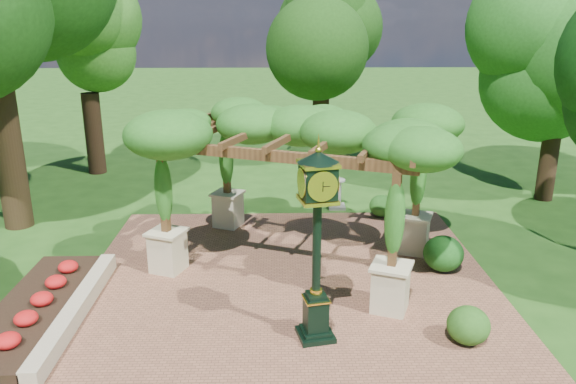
{
  "coord_description": "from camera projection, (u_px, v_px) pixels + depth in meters",
  "views": [
    {
      "loc": [
        -0.3,
        -10.32,
        6.27
      ],
      "look_at": [
        0.0,
        2.5,
        2.2
      ],
      "focal_mm": 35.0,
      "sensor_mm": 36.0,
      "label": 1
    }
  ],
  "objects": [
    {
      "name": "ground",
      "position": [
        291.0,
        328.0,
        11.73
      ],
      "size": [
        120.0,
        120.0,
        0.0
      ],
      "primitive_type": "plane",
      "color": "#1E4714",
      "rests_on": "ground"
    },
    {
      "name": "brick_plaza",
      "position": [
        290.0,
        304.0,
        12.68
      ],
      "size": [
        10.0,
        12.0,
        0.04
      ],
      "primitive_type": "cube",
      "color": "brown",
      "rests_on": "ground"
    },
    {
      "name": "border_wall",
      "position": [
        76.0,
        310.0,
        12.05
      ],
      "size": [
        0.35,
        5.0,
        0.4
      ],
      "primitive_type": "cube",
      "color": "#C6B793",
      "rests_on": "ground"
    },
    {
      "name": "flower_bed",
      "position": [
        34.0,
        312.0,
        12.03
      ],
      "size": [
        1.5,
        5.0,
        0.36
      ],
      "primitive_type": "cube",
      "color": "red",
      "rests_on": "ground"
    },
    {
      "name": "pedestal_clock",
      "position": [
        317.0,
        230.0,
        10.64
      ],
      "size": [
        0.92,
        0.92,
        3.94
      ],
      "rotation": [
        0.0,
        0.0,
        0.21
      ],
      "color": "black",
      "rests_on": "brick_plaza"
    },
    {
      "name": "pergola",
      "position": [
        296.0,
        137.0,
        13.87
      ],
      "size": [
        7.6,
        6.23,
        4.12
      ],
      "rotation": [
        0.0,
        0.0,
        -0.38
      ],
      "color": "beige",
      "rests_on": "brick_plaza"
    },
    {
      "name": "sundial",
      "position": [
        337.0,
        196.0,
        18.89
      ],
      "size": [
        0.56,
        0.56,
        1.01
      ],
      "rotation": [
        0.0,
        0.0,
        0.0
      ],
      "color": "gray",
      "rests_on": "ground"
    },
    {
      "name": "shrub_front",
      "position": [
        468.0,
        325.0,
        11.05
      ],
      "size": [
        1.11,
        1.11,
        0.76
      ],
      "primitive_type": "ellipsoid",
      "rotation": [
        0.0,
        0.0,
        -0.41
      ],
      "color": "#255317",
      "rests_on": "brick_plaza"
    },
    {
      "name": "shrub_mid",
      "position": [
        443.0,
        254.0,
        14.18
      ],
      "size": [
        1.26,
        1.26,
        0.91
      ],
      "primitive_type": "ellipsoid",
      "rotation": [
        0.0,
        0.0,
        0.29
      ],
      "color": "#154814",
      "rests_on": "brick_plaza"
    },
    {
      "name": "shrub_back",
      "position": [
        382.0,
        206.0,
        18.02
      ],
      "size": [
        0.84,
        0.84,
        0.71
      ],
      "primitive_type": "ellipsoid",
      "rotation": [
        0.0,
        0.0,
        -0.07
      ],
      "color": "#25601B",
      "rests_on": "brick_plaza"
    },
    {
      "name": "tree_west_far",
      "position": [
        83.0,
        28.0,
        21.54
      ],
      "size": [
        3.63,
        3.63,
        8.46
      ],
      "color": "black",
      "rests_on": "ground"
    },
    {
      "name": "tree_north",
      "position": [
        322.0,
        31.0,
        23.02
      ],
      "size": [
        4.29,
        4.29,
        8.21
      ],
      "color": "#321E14",
      "rests_on": "ground"
    },
    {
      "name": "tree_east_far",
      "position": [
        565.0,
        47.0,
        18.35
      ],
      "size": [
        4.77,
        4.77,
        7.61
      ],
      "color": "#312113",
      "rests_on": "ground"
    }
  ]
}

